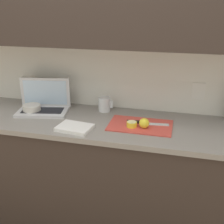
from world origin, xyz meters
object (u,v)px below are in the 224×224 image
object	(u,v)px
lemon_whole_beside	(144,123)
lemon_half_cut	(132,124)
laptop	(44,104)
measuring_cup	(104,104)
bowl_white	(32,109)
paper_towel_roll	(29,91)
knife	(140,123)
cutting_board	(140,125)

from	to	relation	value
lemon_whole_beside	lemon_half_cut	bearing A→B (deg)	-180.00
laptop	lemon_half_cut	size ratio (longest dim) A/B	6.06
measuring_cup	bowl_white	distance (m)	0.54
lemon_whole_beside	paper_towel_roll	world-z (taller)	paper_towel_roll
knife	lemon_whole_beside	bearing A→B (deg)	-68.86
cutting_board	knife	world-z (taller)	knife
laptop	lemon_whole_beside	xyz separation A→B (m)	(0.78, -0.14, -0.02)
lemon_whole_beside	paper_towel_roll	size ratio (longest dim) A/B	0.30
laptop	paper_towel_roll	bearing A→B (deg)	134.81
laptop	lemon_half_cut	xyz separation A→B (m)	(0.70, -0.14, -0.03)
lemon_whole_beside	measuring_cup	size ratio (longest dim) A/B	0.60
bowl_white	paper_towel_roll	distance (m)	0.23
cutting_board	lemon_half_cut	bearing A→B (deg)	-139.40
bowl_white	lemon_whole_beside	bearing A→B (deg)	-5.67
lemon_whole_beside	measuring_cup	xyz separation A→B (m)	(-0.34, 0.26, 0.01)
cutting_board	measuring_cup	world-z (taller)	measuring_cup
laptop	cutting_board	bearing A→B (deg)	-18.82
knife	lemon_half_cut	bearing A→B (deg)	-135.10
cutting_board	lemon_half_cut	xyz separation A→B (m)	(-0.05, -0.04, 0.02)
paper_towel_roll	bowl_white	bearing A→B (deg)	-57.65
cutting_board	bowl_white	distance (m)	0.82
cutting_board	paper_towel_roll	world-z (taller)	paper_towel_roll
lemon_whole_beside	laptop	bearing A→B (deg)	169.58
lemon_whole_beside	bowl_white	world-z (taller)	lemon_whole_beside
laptop	measuring_cup	world-z (taller)	laptop
lemon_half_cut	lemon_whole_beside	size ratio (longest dim) A/B	1.02
paper_towel_roll	measuring_cup	bearing A→B (deg)	-1.15
cutting_board	lemon_whole_beside	bearing A→B (deg)	-55.34
lemon_half_cut	bowl_white	distance (m)	0.78
knife	bowl_white	bearing A→B (deg)	171.27
knife	paper_towel_roll	bearing A→B (deg)	160.36
cutting_board	lemon_half_cut	distance (m)	0.07
laptop	knife	size ratio (longest dim) A/B	1.45
laptop	paper_towel_roll	world-z (taller)	laptop
laptop	paper_towel_roll	xyz separation A→B (m)	(-0.19, 0.13, 0.05)
lemon_half_cut	measuring_cup	world-z (taller)	measuring_cup
knife	lemon_whole_beside	size ratio (longest dim) A/B	4.26
cutting_board	knife	distance (m)	0.02
cutting_board	measuring_cup	xyz separation A→B (m)	(-0.31, 0.21, 0.05)
laptop	cutting_board	size ratio (longest dim) A/B	0.97
measuring_cup	lemon_whole_beside	bearing A→B (deg)	-37.22
laptop	bowl_white	bearing A→B (deg)	-150.44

